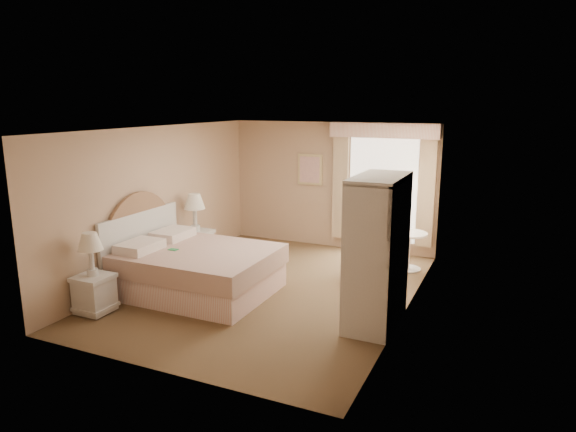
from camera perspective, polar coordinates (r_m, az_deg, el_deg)
The scene contains 9 objects.
room at distance 7.80m, azimuth -1.95°, elevation 0.46°, with size 4.21×5.51×2.51m.
window at distance 9.90m, azimuth 10.40°, elevation 3.39°, with size 2.05×0.22×2.51m.
framed_art at distance 10.38m, azimuth 2.44°, elevation 5.18°, with size 0.52×0.04×0.62m.
bed at distance 8.11m, azimuth -10.78°, elevation -5.61°, with size 2.31×1.82×1.61m.
nightstand_near at distance 7.65m, azimuth -20.79°, elevation -7.03°, with size 0.47×0.47×1.14m.
nightstand_far at distance 9.45m, azimuth -10.21°, elevation -2.39°, with size 0.52×0.52×1.27m.
round_table at distance 9.19m, azimuth 13.22°, elevation -3.15°, with size 0.64×0.64×0.67m.
cafe_chair at distance 8.77m, azimuth 7.52°, elevation -3.44°, with size 0.53×0.53×0.83m.
armoire at distance 6.82m, azimuth 9.89°, elevation -5.27°, with size 0.60×1.19×1.98m.
Camera 1 is at (3.38, -6.84, 2.90)m, focal length 32.00 mm.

